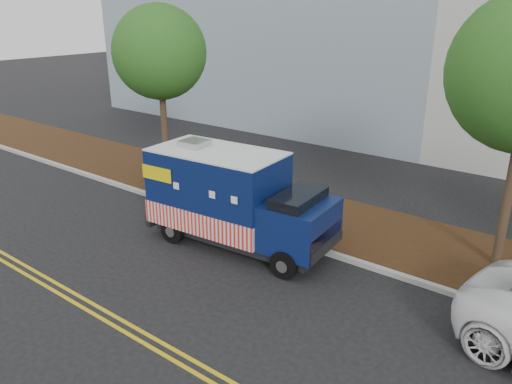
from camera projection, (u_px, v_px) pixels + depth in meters
The scene contains 8 objects.
ground at pixel (217, 243), 15.62m from camera, with size 120.00×120.00×0.00m, color black.
curb at pixel (245, 226), 16.64m from camera, with size 120.00×0.18×0.15m, color #9E9E99.
mulch_strip at pixel (281, 207), 18.20m from camera, with size 120.00×4.00×0.15m, color black.
centerline_near at pixel (97, 306), 12.32m from camera, with size 120.00×0.10×0.01m, color gold.
centerline_far at pixel (88, 311), 12.13m from camera, with size 120.00×0.10×0.01m, color gold.
tree_a at pixel (159, 53), 19.54m from camera, with size 3.70×3.70×7.10m.
sign_post at pixel (205, 178), 17.81m from camera, with size 0.06×0.06×2.40m, color #473828.
food_truck at pixel (232, 201), 15.14m from camera, with size 6.04×2.65×3.10m.
Camera 1 is at (9.55, -10.41, 6.97)m, focal length 35.00 mm.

